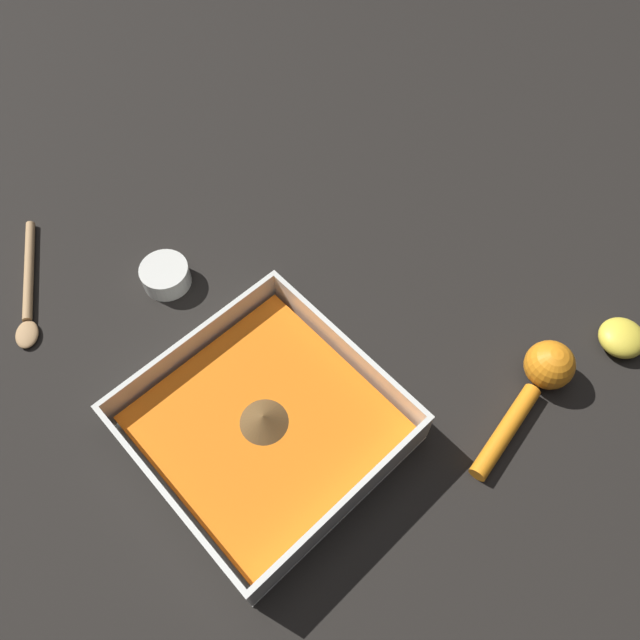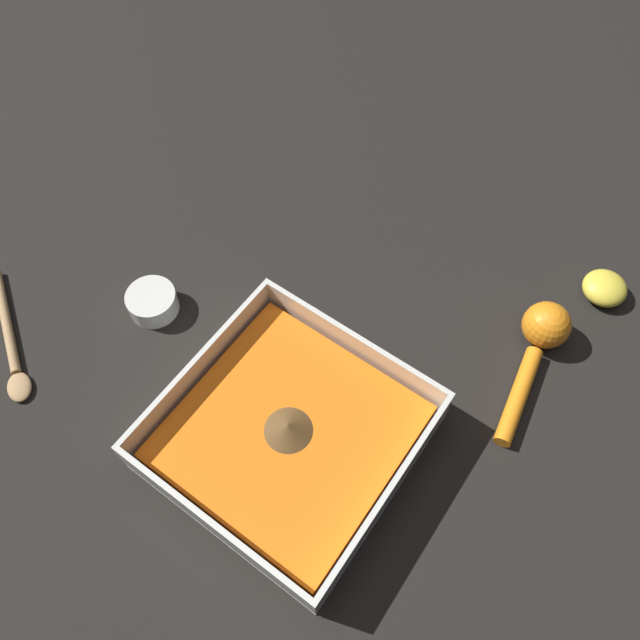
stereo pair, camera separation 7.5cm
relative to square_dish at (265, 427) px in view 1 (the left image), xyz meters
The scene contains 6 objects.
ground_plane 0.03m from the square_dish, 155.38° to the left, with size 4.00×4.00×0.00m, color black.
square_dish is the anchor object (origin of this frame).
spice_bowl 0.25m from the square_dish, ahead, with size 0.06×0.06×0.03m.
lemon_squeezer 0.32m from the square_dish, 122.91° to the right, with size 0.06×0.19×0.06m.
lemon_half 0.44m from the square_dish, 117.98° to the right, with size 0.06×0.06×0.03m.
wooden_spoon 0.37m from the square_dish, 15.65° to the left, with size 0.18×0.12×0.01m.
Camera 1 is at (-0.21, 0.12, 0.68)m, focal length 35.00 mm.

